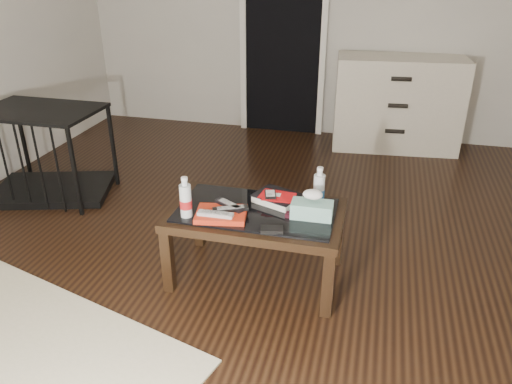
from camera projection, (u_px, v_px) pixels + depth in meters
The scene contains 17 objects.
ground at pixel (266, 252), 3.31m from camera, with size 5.00×5.00×0.00m, color black.
doorway at pixel (283, 35), 5.10m from camera, with size 0.90×0.08×2.07m.
coffee_table at pixel (256, 219), 2.90m from camera, with size 1.00×0.60×0.46m.
dresser at pixel (397, 103), 4.88m from camera, with size 1.24×0.61×0.90m.
pet_crate at pixel (49, 167), 4.02m from camera, with size 1.03×0.83×0.71m.
magazines at pixel (221, 214), 2.79m from camera, with size 0.28×0.21×0.03m, color red.
remote_silver at pixel (215, 214), 2.74m from camera, with size 0.20×0.05×0.02m, color #A7A7AC.
remote_black_front at pixel (230, 209), 2.80m from camera, with size 0.20×0.05×0.02m, color black.
remote_black_back at pixel (230, 205), 2.84m from camera, with size 0.20×0.05×0.02m, color black.
textbook at pixel (277, 198), 2.96m from camera, with size 0.25×0.20×0.05m, color black.
dvd_mailers at pixel (276, 195), 2.93m from camera, with size 0.19×0.14×0.01m, color red.
ipod at pixel (270, 194), 2.92m from camera, with size 0.06×0.10×0.02m, color black.
flip_phone at pixel (294, 215), 2.79m from camera, with size 0.09×0.05×0.02m, color black.
wallet at pixel (272, 230), 2.65m from camera, with size 0.12×0.07×0.02m, color black.
water_bottle_left at pixel (185, 197), 2.76m from camera, with size 0.07×0.07×0.24m, color silver.
water_bottle_right at pixel (319, 186), 2.88m from camera, with size 0.07×0.07×0.24m, color silver.
tissue_box at pixel (312, 210), 2.78m from camera, with size 0.23×0.12×0.09m, color teal.
Camera 1 is at (0.62, -2.73, 1.82)m, focal length 35.00 mm.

